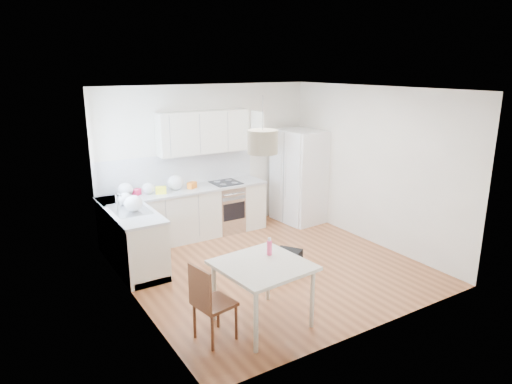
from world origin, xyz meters
TOP-DOWN VIEW (x-y plane):
  - floor at (0.00, 0.00)m, footprint 4.20×4.20m
  - ceiling at (0.00, 0.00)m, footprint 4.20×4.20m
  - wall_back at (0.00, 2.10)m, footprint 4.20×0.00m
  - wall_left at (-2.10, 0.00)m, footprint 0.00×4.20m
  - wall_right at (2.10, 0.00)m, footprint 0.00×4.20m
  - window_glassblock at (-2.09, 1.15)m, footprint 0.02×1.00m
  - cabinets_back at (-0.60, 1.80)m, footprint 3.00×0.60m
  - cabinets_left at (-1.80, 1.20)m, footprint 0.60×1.80m
  - counter_back at (-0.60, 1.80)m, footprint 3.02×0.64m
  - counter_left at (-1.80, 1.20)m, footprint 0.64×1.82m
  - backsplash_back at (-0.60, 2.09)m, footprint 3.00×0.01m
  - backsplash_left at (-2.09, 1.20)m, footprint 0.01×1.80m
  - upper_cabinets at (-0.15, 1.94)m, footprint 1.70×0.32m
  - range_oven at (0.20, 1.80)m, footprint 0.50×0.61m
  - sink at (-1.80, 1.15)m, footprint 0.50×0.80m
  - refrigerator at (1.73, 1.54)m, footprint 0.94×0.98m
  - dining_table at (-0.98, -1.31)m, footprint 1.08×1.08m
  - dining_chair at (-1.61, -1.30)m, footprint 0.46×0.46m
  - drink_bottle at (-0.77, -1.13)m, footprint 0.08×0.08m
  - gym_bag at (0.12, -0.23)m, footprint 0.69×0.63m
  - pendant_lamp at (-0.87, -1.12)m, footprint 0.45×0.45m
  - grocery_bag_a at (-1.65, 1.86)m, footprint 0.26×0.22m
  - grocery_bag_b at (-1.27, 1.83)m, footprint 0.22×0.18m
  - grocery_bag_c at (-0.76, 1.85)m, footprint 0.29×0.25m
  - grocery_bag_d at (-1.78, 1.41)m, footprint 0.22×0.18m
  - grocery_bag_e at (-1.77, 1.02)m, footprint 0.27×0.23m
  - snack_orange at (-0.49, 1.78)m, footprint 0.19×0.17m
  - snack_yellow at (-1.08, 1.74)m, footprint 0.21×0.17m
  - snack_red at (-1.46, 1.86)m, footprint 0.18×0.17m

SIDE VIEW (x-z plane):
  - floor at x=0.00m, z-range 0.00..0.00m
  - gym_bag at x=0.12m, z-range 0.00..0.27m
  - cabinets_back at x=-0.60m, z-range 0.00..0.88m
  - cabinets_left at x=-1.80m, z-range 0.00..0.88m
  - range_oven at x=0.20m, z-range 0.00..0.88m
  - dining_chair at x=-1.61m, z-range 0.00..0.94m
  - dining_table at x=-0.98m, z-range 0.30..1.08m
  - drink_bottle at x=-0.77m, z-range 0.78..1.00m
  - counter_back at x=-0.60m, z-range 0.88..0.92m
  - counter_left at x=-1.80m, z-range 0.88..0.92m
  - refrigerator at x=1.73m, z-range 0.00..1.82m
  - sink at x=-1.80m, z-range 0.84..0.99m
  - snack_red at x=-1.46m, z-range 0.92..1.02m
  - snack_orange at x=-0.49m, z-range 0.92..1.03m
  - snack_yellow at x=-1.08m, z-range 0.92..1.04m
  - grocery_bag_b at x=-1.27m, z-range 0.92..1.11m
  - grocery_bag_d at x=-1.78m, z-range 0.92..1.12m
  - grocery_bag_a at x=-1.65m, z-range 0.92..1.16m
  - grocery_bag_e at x=-1.77m, z-range 0.92..1.16m
  - grocery_bag_c at x=-0.76m, z-range 0.92..1.18m
  - backsplash_back at x=-0.60m, z-range 0.92..1.50m
  - backsplash_left at x=-2.09m, z-range 0.92..1.50m
  - wall_back at x=0.00m, z-range -0.75..3.45m
  - wall_left at x=-2.10m, z-range -0.75..3.45m
  - wall_right at x=2.10m, z-range -0.75..3.45m
  - window_glassblock at x=-2.09m, z-range 1.25..2.25m
  - upper_cabinets at x=-0.15m, z-range 1.50..2.25m
  - pendant_lamp at x=-0.87m, z-range 2.05..2.31m
  - ceiling at x=0.00m, z-range 2.70..2.70m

